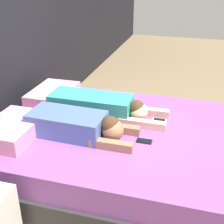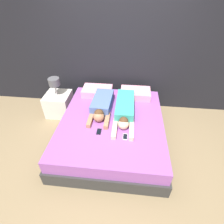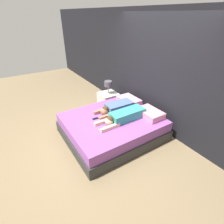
# 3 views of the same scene
# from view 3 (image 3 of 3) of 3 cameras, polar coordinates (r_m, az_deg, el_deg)

# --- Properties ---
(ground_plane) EXTENTS (12.00, 12.00, 0.00)m
(ground_plane) POSITION_cam_3_polar(r_m,az_deg,el_deg) (4.09, -0.00, -7.46)
(ground_plane) COLOR #7F6B4C
(wall_back) EXTENTS (12.00, 0.06, 2.60)m
(wall_back) POSITION_cam_3_polar(r_m,az_deg,el_deg) (4.17, 13.85, 12.59)
(wall_back) COLOR black
(wall_back) RESTS_ON ground_plane
(bed) EXTENTS (1.75, 2.02, 0.46)m
(bed) POSITION_cam_3_polar(r_m,az_deg,el_deg) (3.95, -0.00, -4.84)
(bed) COLOR #2D2D2D
(bed) RESTS_ON ground_plane
(pillow_head_left) EXTENTS (0.58, 0.39, 0.14)m
(pillow_head_left) POSITION_cam_3_polar(r_m,az_deg,el_deg) (4.45, 5.52, 3.73)
(pillow_head_left) COLOR pink
(pillow_head_left) RESTS_ON bed
(pillow_head_right) EXTENTS (0.58, 0.39, 0.14)m
(pillow_head_right) POSITION_cam_3_polar(r_m,az_deg,el_deg) (3.96, 12.25, -0.39)
(pillow_head_right) COLOR pink
(pillow_head_right) RESTS_ON bed
(person_left) EXTENTS (0.35, 0.93, 0.21)m
(person_left) POSITION_cam_3_polar(r_m,az_deg,el_deg) (4.04, 1.19, 1.43)
(person_left) COLOR #4C66A5
(person_left) RESTS_ON bed
(person_right) EXTENTS (0.33, 1.13, 0.20)m
(person_right) POSITION_cam_3_polar(r_m,az_deg,el_deg) (3.72, 3.84, -1.33)
(person_right) COLOR teal
(person_right) RESTS_ON bed
(cell_phone_left) EXTENTS (0.07, 0.13, 0.01)m
(cell_phone_left) POSITION_cam_3_polar(r_m,az_deg,el_deg) (3.81, -5.46, -2.15)
(cell_phone_left) COLOR black
(cell_phone_left) RESTS_ON bed
(cell_phone_right) EXTENTS (0.07, 0.13, 0.01)m
(cell_phone_right) POSITION_cam_3_polar(r_m,az_deg,el_deg) (3.48, -3.27, -5.43)
(cell_phone_right) COLOR silver
(cell_phone_right) RESTS_ON bed
(nightstand) EXTENTS (0.49, 0.49, 0.82)m
(nightstand) POSITION_cam_3_polar(r_m,az_deg,el_deg) (5.11, -1.20, 4.08)
(nightstand) COLOR beige
(nightstand) RESTS_ON ground_plane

